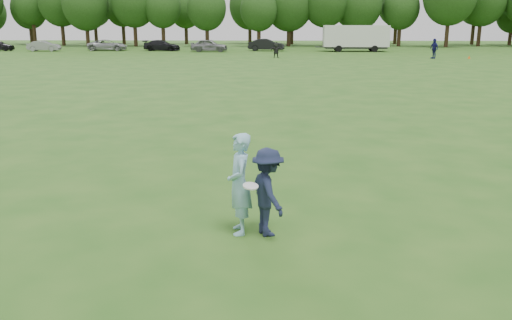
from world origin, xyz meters
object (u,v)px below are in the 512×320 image
(defender, at_px, (268,192))
(cargo_trailer, at_px, (356,37))
(car_f, at_px, (266,45))
(thrower, at_px, (239,184))
(car_d, at_px, (162,45))
(field_cone, at_px, (469,57))
(player_far_d, at_px, (276,50))
(player_far_b, at_px, (434,49))
(car_e, at_px, (209,45))
(car_b, at_px, (44,46))
(car_c, at_px, (108,45))

(defender, relative_size, cargo_trailer, 0.18)
(defender, distance_m, car_f, 61.55)
(cargo_trailer, bearing_deg, thrower, -99.62)
(car_d, bearing_deg, defender, -161.51)
(defender, xyz_separation_m, car_d, (-14.81, 61.22, -0.11))
(field_cone, bearing_deg, player_far_d, 178.18)
(thrower, distance_m, defender, 0.52)
(player_far_b, height_order, car_e, player_far_b)
(thrower, bearing_deg, player_far_d, 170.03)
(thrower, height_order, car_b, thrower)
(cargo_trailer, bearing_deg, player_far_b, -64.60)
(car_b, relative_size, field_cone, 13.25)
(defender, xyz_separation_m, car_f, (-1.43, 61.53, -0.03))
(car_c, xyz_separation_m, car_d, (7.06, -0.00, -0.02))
(player_far_d, bearing_deg, car_d, 127.50)
(field_cone, bearing_deg, car_d, 158.37)
(car_b, bearing_deg, player_far_b, -108.93)
(thrower, relative_size, player_far_b, 0.91)
(defender, bearing_deg, car_e, -15.38)
(defender, xyz_separation_m, cargo_trailer, (9.76, 60.61, 0.99))
(car_e, height_order, cargo_trailer, cargo_trailer)
(thrower, xyz_separation_m, car_d, (-14.31, 61.15, -0.23))
(thrower, relative_size, car_e, 0.40)
(car_f, bearing_deg, thrower, -173.18)
(car_e, distance_m, car_f, 7.44)
(car_e, relative_size, field_cone, 15.22)
(car_b, distance_m, cargo_trailer, 39.32)
(thrower, height_order, field_cone, thrower)
(car_d, xyz_separation_m, cargo_trailer, (24.57, -0.60, 1.10))
(car_d, xyz_separation_m, field_cone, (34.32, -13.61, -0.53))
(player_far_b, bearing_deg, cargo_trailer, -176.97)
(car_b, bearing_deg, car_d, -87.91)
(field_cone, bearing_deg, car_e, 157.57)
(player_far_b, relative_size, car_d, 0.43)
(car_c, bearing_deg, thrower, -165.94)
(car_c, xyz_separation_m, cargo_trailer, (31.63, -0.60, 1.08))
(car_b, relative_size, car_d, 0.85)
(car_c, relative_size, car_f, 1.09)
(car_d, xyz_separation_m, car_e, (6.34, -2.06, 0.10))
(car_d, bearing_deg, car_e, -103.13)
(player_far_b, relative_size, car_f, 0.43)
(car_e, xyz_separation_m, car_f, (7.04, 2.38, -0.02))
(car_f, bearing_deg, field_cone, -117.67)
(thrower, xyz_separation_m, player_far_b, (16.43, 47.57, 0.09))
(player_far_d, bearing_deg, thrower, -101.53)
(player_far_b, xyz_separation_m, car_b, (-45.45, 11.96, -0.34))
(player_far_b, xyz_separation_m, cargo_trailer, (-6.16, 12.98, 0.78))
(player_far_d, relative_size, field_cone, 5.40)
(player_far_b, distance_m, car_c, 40.16)
(car_d, distance_m, cargo_trailer, 24.60)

